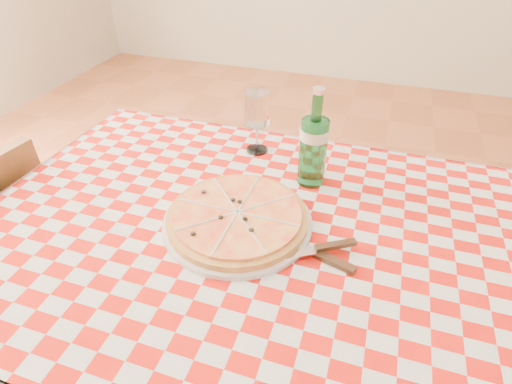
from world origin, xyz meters
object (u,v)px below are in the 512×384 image
pizza_plate (237,216)px  water_bottle (314,138)px  dining_table (256,261)px  wine_glass (257,122)px

pizza_plate → water_bottle: (0.12, 0.22, 0.11)m
dining_table → water_bottle: 0.33m
water_bottle → wine_glass: (-0.18, 0.11, -0.04)m
dining_table → wine_glass: (-0.10, 0.33, 0.19)m
dining_table → water_bottle: (0.07, 0.22, 0.23)m
dining_table → water_bottle: size_ratio=4.72×
wine_glass → dining_table: bearing=-72.4°
pizza_plate → water_bottle: bearing=60.7°
water_bottle → wine_glass: size_ratio=1.42×
water_bottle → pizza_plate: bearing=-119.3°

